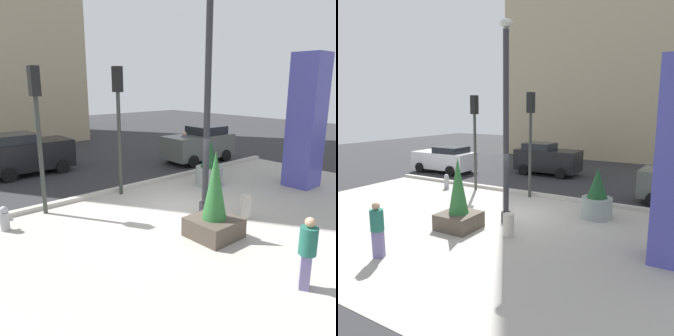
{
  "view_description": "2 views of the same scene",
  "coord_description": "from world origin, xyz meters",
  "views": [
    {
      "loc": [
        -7.48,
        -8.08,
        4.18
      ],
      "look_at": [
        -0.51,
        -0.06,
        1.57
      ],
      "focal_mm": 36.95,
      "sensor_mm": 36.0,
      "label": 1
    },
    {
      "loc": [
        6.3,
        -10.64,
        4.03
      ],
      "look_at": [
        -0.21,
        0.17,
        1.79
      ],
      "focal_mm": 35.55,
      "sensor_mm": 36.0,
      "label": 2
    }
  ],
  "objects": [
    {
      "name": "fire_hydrant",
      "position": [
        -4.92,
        2.08,
        0.37
      ],
      "size": [
        0.36,
        0.26,
        0.75
      ],
      "color": "#99999E",
      "rests_on": "ground_plane"
    },
    {
      "name": "ground_plane",
      "position": [
        0.0,
        4.0,
        0.0
      ],
      "size": [
        60.0,
        60.0,
        0.0
      ],
      "primitive_type": "plane",
      "color": "#2D2D30"
    },
    {
      "name": "pedestrian_by_curb",
      "position": [
        -1.12,
        -5.09,
        0.87
      ],
      "size": [
        0.49,
        0.49,
        1.58
      ],
      "color": "slate",
      "rests_on": "ground_plane"
    },
    {
      "name": "car_intersection",
      "position": [
        -2.07,
        8.24,
        0.98
      ],
      "size": [
        3.9,
        2.12,
        1.95
      ],
      "color": "black",
      "rests_on": "ground_plane"
    },
    {
      "name": "car_passing_lane",
      "position": [
        -8.02,
        5.5,
        0.86
      ],
      "size": [
        4.07,
        2.08,
        1.69
      ],
      "color": "silver",
      "rests_on": "ground_plane"
    },
    {
      "name": "lamp_post",
      "position": [
        0.4,
        -0.83,
        3.38
      ],
      "size": [
        0.44,
        0.44,
        6.93
      ],
      "color": "#2D2D33",
      "rests_on": "ground_plane"
    },
    {
      "name": "potted_plant_near_left",
      "position": [
        3.02,
        1.37,
        0.76
      ],
      "size": [
        1.14,
        1.14,
        1.91
      ],
      "color": "gray",
      "rests_on": "ground_plane"
    },
    {
      "name": "potted_plant_by_pillar",
      "position": [
        -0.67,
        -2.18,
        0.88
      ],
      "size": [
        1.27,
        1.27,
        2.46
      ],
      "color": "#4C4238",
      "rests_on": "ground_plane"
    },
    {
      "name": "pedestrian_crossing",
      "position": [
        4.93,
        4.9,
        0.96
      ],
      "size": [
        0.43,
        0.43,
        1.72
      ],
      "color": "slate",
      "rests_on": "ground_plane"
    },
    {
      "name": "curb_strip",
      "position": [
        0.0,
        3.12,
        0.08
      ],
      "size": [
        18.0,
        0.24,
        0.16
      ],
      "primitive_type": "cube",
      "color": "#B7B2A8",
      "rests_on": "ground_plane"
    },
    {
      "name": "traffic_light_far_side",
      "position": [
        -3.5,
        2.66,
        3.15
      ],
      "size": [
        0.28,
        0.42,
        4.69
      ],
      "color": "#333833",
      "rests_on": "ground_plane"
    },
    {
      "name": "plaza_pavement",
      "position": [
        0.0,
        -2.0,
        0.0
      ],
      "size": [
        18.0,
        10.0,
        0.02
      ],
      "primitive_type": "cube",
      "color": "#ADA89E",
      "rests_on": "ground_plane"
    },
    {
      "name": "concrete_bollard",
      "position": [
        1.13,
        -1.91,
        0.38
      ],
      "size": [
        0.36,
        0.36,
        0.75
      ],
      "primitive_type": "cylinder",
      "color": "#B2ADA3",
      "rests_on": "ground_plane"
    },
    {
      "name": "traffic_light_corner",
      "position": [
        -0.48,
        2.76,
        3.21
      ],
      "size": [
        0.28,
        0.42,
        4.77
      ],
      "color": "#333833",
      "rests_on": "ground_plane"
    }
  ]
}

